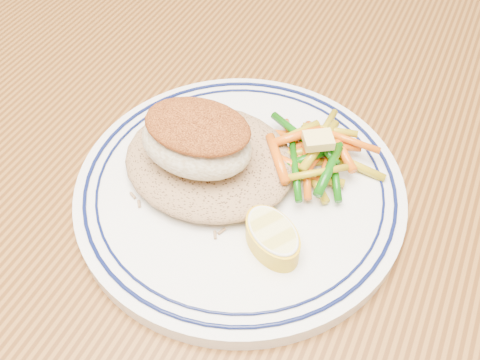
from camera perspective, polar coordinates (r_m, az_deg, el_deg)
name	(u,v)px	position (r m, az deg, el deg)	size (l,w,h in m)	color
dining_table	(221,229)	(0.55, -2.06, -5.21)	(1.50, 0.90, 0.75)	#532E10
plate	(240,188)	(0.45, 0.00, -0.87)	(0.27, 0.27, 0.02)	white
rice_pilaf	(209,158)	(0.45, -3.28, 2.40)	(0.15, 0.13, 0.03)	#916D48
fish_fillet	(197,139)	(0.42, -4.65, 4.41)	(0.09, 0.07, 0.05)	beige
vegetable_pile	(311,154)	(0.45, 7.63, 2.77)	(0.12, 0.11, 0.03)	#AA9112
butter_pat	(318,140)	(0.44, 8.34, 4.22)	(0.02, 0.02, 0.01)	#ECD273
lemon_wedge	(272,237)	(0.40, 3.47, -6.04)	(0.07, 0.07, 0.02)	yellow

